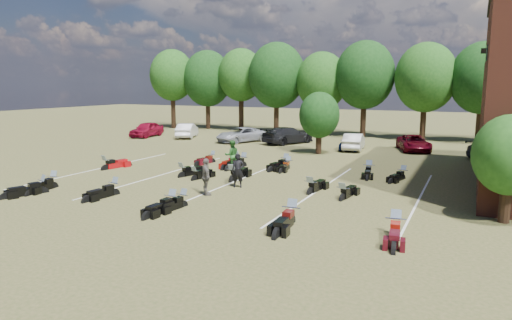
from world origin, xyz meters
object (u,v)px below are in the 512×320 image
Objects in this scene: person_green at (232,155)px; person_grey at (206,177)px; motorcycle_0 at (42,193)px; car_0 at (147,129)px; motorcycle_3 at (171,210)px; motorcycle_14 at (212,162)px; person_black at (238,171)px; motorcycle_7 at (106,170)px; car_4 at (350,142)px.

person_green is 1.04× the size of person_grey.
motorcycle_0 is (-5.72, -9.85, -0.97)m from person_green.
motorcycle_0 is (11.54, -22.60, -0.78)m from car_0.
motorcycle_0 is at bearing -176.02° from motorcycle_3.
person_black is at bearing -37.16° from motorcycle_14.
motorcycle_7 is at bearing 124.09° from motorcycle_0.
motorcycle_7 is (-1.73, 6.31, 0.00)m from motorcycle_0.
motorcycle_7 is (9.82, -16.29, -0.78)m from car_0.
car_0 is at bearing 116.77° from person_black.
motorcycle_7 is at bearing 149.59° from motorcycle_3.
car_4 is at bearing -114.78° from motorcycle_7.
car_4 is 2.00× the size of person_grey.
person_green reaches higher than person_black.
motorcycle_3 is at bearing 21.17° from motorcycle_0.
motorcycle_3 is 1.09× the size of motorcycle_14.
motorcycle_14 is at bearing -119.46° from motorcycle_7.
car_0 is at bearing 2.21° from person_grey.
motorcycle_0 is (-7.85, -3.28, -0.94)m from person_grey.
motorcycle_7 is at bearing -65.78° from car_0.
motorcycle_14 is (-5.38, 6.22, -0.92)m from person_black.
car_0 is 1.23× the size of car_4.
person_green reaches higher than motorcycle_14.
person_black is at bearing 85.04° from motorcycle_3.
car_0 is 25.39m from motorcycle_0.
person_black is 10.14m from motorcycle_0.
car_0 is 29.54m from motorcycle_3.
car_0 is 2.45× the size of person_grey.
car_0 is 2.36× the size of person_green.
motorcycle_7 is at bearing 29.51° from person_grey.
person_green is 6.91m from person_grey.
car_0 reaches higher than motorcycle_0.
person_green is at bearing -24.96° from person_grey.
person_grey reaches higher than motorcycle_14.
car_4 is 22.29m from motorcycle_3.
car_4 is 2.03× the size of person_black.
car_4 is (21.86, -0.13, -0.14)m from car_0.
person_green is 9.81m from motorcycle_3.
person_grey is at bearing 41.47° from motorcycle_0.
car_4 is at bearing 85.26° from motorcycle_3.
person_grey is at bearing 91.68° from motorcycle_3.
motorcycle_7 is (-9.57, 3.04, -0.94)m from person_grey.
motorcycle_3 reaches higher than motorcycle_14.
motorcycle_7 reaches higher than motorcycle_3.
car_4 is 1.56× the size of motorcycle_7.
person_grey is 8.56m from motorcycle_0.
person_black is 0.95× the size of person_green.
motorcycle_7 is at bearing -131.63° from car_4.
motorcycle_7 is (-10.18, 0.78, -0.92)m from person_black.
person_grey reaches higher than motorcycle_3.
person_black is 0.89× the size of motorcycle_14.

